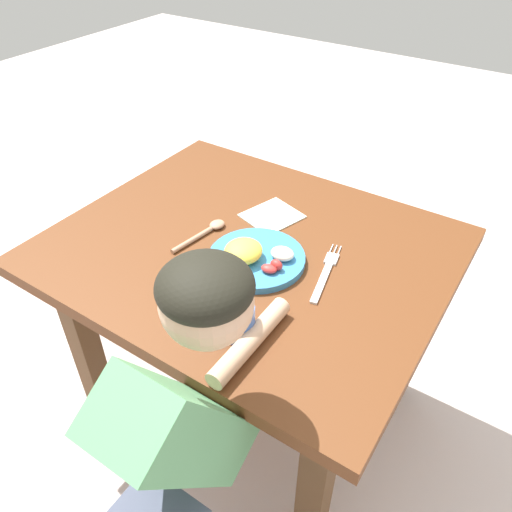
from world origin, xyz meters
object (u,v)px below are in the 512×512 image
Objects in this scene: spoon at (206,231)px; drinking_cup at (238,320)px; person at (180,476)px; fork at (326,273)px; plate at (255,257)px.

drinking_cup is at bearing -122.92° from spoon.
drinking_cup is at bearing 99.53° from person.
person is at bearing -138.99° from spoon.
fork is 0.24× the size of person.
drinking_cup is at bearing 153.78° from fork.
person is (0.15, -0.48, -0.15)m from plate.
plate is 3.13× the size of drinking_cup.
spoon is 0.19× the size of person.
plate is at bearing 106.94° from person.
spoon is (-0.35, -0.03, 0.00)m from fork.
plate is 0.24m from drinking_cup.
drinking_cup reaches higher than plate.
person is (0.04, -0.26, -0.17)m from drinking_cup.
fork is at bearing 87.70° from person.
drinking_cup is (0.28, -0.25, 0.03)m from spoon.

